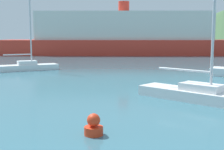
# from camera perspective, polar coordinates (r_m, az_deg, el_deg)

# --- Properties ---
(sailboat_middle) EXTENTS (5.93, 4.56, 9.64)m
(sailboat_middle) POSITION_cam_1_polar(r_m,az_deg,el_deg) (14.85, 16.00, -3.05)
(sailboat_middle) COLOR white
(sailboat_middle) RESTS_ON ground_plane
(sailboat_outer) EXTENTS (5.03, 4.15, 9.35)m
(sailboat_outer) POSITION_cam_1_polar(r_m,az_deg,el_deg) (27.82, -15.24, 1.73)
(sailboat_outer) COLOR white
(sailboat_outer) RESTS_ON ground_plane
(ferry_distant) EXTENTS (38.29, 12.38, 8.12)m
(ferry_distant) POSITION_cam_1_polar(r_m,az_deg,el_deg) (48.48, 2.15, 7.13)
(ferry_distant) COLOR red
(ferry_distant) RESTS_ON ground_plane
(buoy_marker) EXTENTS (0.58, 0.58, 0.67)m
(buoy_marker) POSITION_cam_1_polar(r_m,az_deg,el_deg) (9.61, -3.38, -9.32)
(buoy_marker) COLOR red
(buoy_marker) RESTS_ON ground_plane
(hill_west) EXTENTS (38.41, 38.41, 6.36)m
(hill_west) POSITION_cam_1_polar(r_m,az_deg,el_deg) (98.76, -5.57, 7.38)
(hill_west) COLOR #38563D
(hill_west) RESTS_ON ground_plane
(hill_central) EXTENTS (49.49, 49.49, 10.15)m
(hill_central) POSITION_cam_1_polar(r_m,az_deg,el_deg) (97.28, 19.59, 8.11)
(hill_central) COLOR #476B42
(hill_central) RESTS_ON ground_plane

